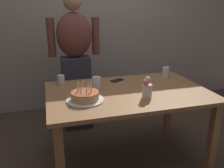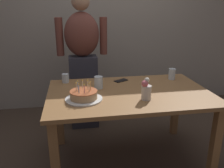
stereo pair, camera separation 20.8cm
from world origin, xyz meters
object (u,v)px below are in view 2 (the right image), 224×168
at_px(water_glass_far, 65,78).
at_px(cell_phone, 121,81).
at_px(birthday_cake, 84,96).
at_px(flower_vase, 146,90).
at_px(water_glass_near, 172,74).
at_px(water_glass_side, 98,82).
at_px(person_man_bearded, 83,60).

distance_m(water_glass_far, cell_phone, 0.58).
distance_m(birthday_cake, flower_vase, 0.53).
bearing_deg(water_glass_near, water_glass_far, 176.04).
relative_size(water_glass_side, cell_phone, 0.82).
xyz_separation_m(water_glass_near, person_man_bearded, (-0.93, 0.52, 0.08)).
distance_m(water_glass_side, cell_phone, 0.33).
bearing_deg(water_glass_side, person_man_bearded, 99.31).
xyz_separation_m(water_glass_side, flower_vase, (0.36, -0.35, 0.02)).
bearing_deg(person_man_bearded, birthday_cake, 87.28).
distance_m(water_glass_far, person_man_bearded, 0.49).
relative_size(cell_phone, flower_vase, 0.74).
relative_size(water_glass_near, water_glass_far, 1.27).
bearing_deg(water_glass_far, water_glass_near, -3.96).
relative_size(water_glass_near, flower_vase, 0.60).
relative_size(water_glass_side, person_man_bearded, 0.07).
distance_m(water_glass_near, water_glass_side, 0.83).
bearing_deg(water_glass_side, water_glass_near, 11.15).
height_order(cell_phone, flower_vase, flower_vase).
bearing_deg(water_glass_side, flower_vase, -44.12).
xyz_separation_m(flower_vase, person_man_bearded, (-0.48, 1.03, 0.05)).
relative_size(water_glass_far, water_glass_side, 0.78).
distance_m(water_glass_near, cell_phone, 0.56).
height_order(birthday_cake, person_man_bearded, person_man_bearded).
xyz_separation_m(water_glass_near, flower_vase, (-0.45, -0.51, 0.02)).
relative_size(water_glass_far, cell_phone, 0.64).
bearing_deg(birthday_cake, person_man_bearded, 87.28).
bearing_deg(water_glass_near, cell_phone, 176.78).
xyz_separation_m(cell_phone, person_man_bearded, (-0.37, 0.49, 0.13)).
bearing_deg(water_glass_far, flower_vase, -40.99).
distance_m(birthday_cake, person_man_bearded, 0.95).
bearing_deg(person_man_bearded, cell_phone, 127.50).
xyz_separation_m(water_glass_near, water_glass_far, (-1.14, 0.08, -0.01)).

